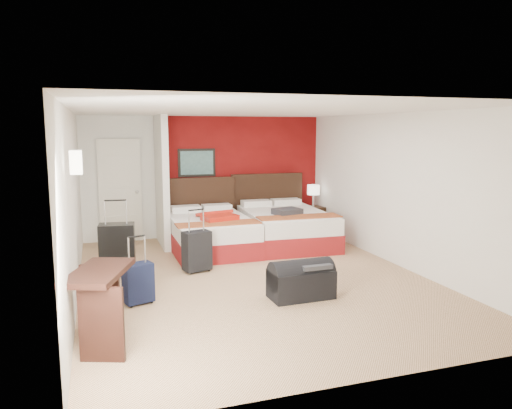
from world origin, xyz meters
name	(u,v)px	position (x,y,z in m)	size (l,w,h in m)	color
ground	(253,278)	(0.00, 0.00, 0.00)	(6.50, 6.50, 0.00)	tan
room_walls	(147,189)	(-1.40, 1.42, 1.26)	(5.02, 6.52, 2.50)	white
red_accent_panel	(240,176)	(0.75, 3.23, 1.25)	(3.50, 0.04, 2.50)	maroon
partition_wall	(162,181)	(-1.00, 2.61, 1.25)	(0.12, 1.20, 2.50)	silver
entry_door	(120,191)	(-1.75, 3.20, 1.02)	(0.82, 0.06, 2.05)	silver
bed_left	(211,234)	(-0.22, 1.90, 0.31)	(1.43, 2.04, 0.61)	silver
bed_right	(286,228)	(1.29, 1.93, 0.32)	(1.51, 2.15, 0.65)	white
red_suitcase_open	(217,216)	(-0.12, 1.80, 0.66)	(0.60, 0.82, 0.10)	#B71D0F
jacket_bundle	(287,211)	(1.19, 1.63, 0.70)	(0.48, 0.38, 0.12)	#313135
nightstand	(313,220)	(2.26, 2.78, 0.29)	(0.41, 0.41, 0.57)	#311E10
table_lamp	(313,196)	(2.26, 2.78, 0.81)	(0.27, 0.27, 0.47)	beige
suitcase_black	(117,251)	(-1.93, 0.76, 0.39)	(0.52, 0.33, 0.78)	black
suitcase_charcoal	(197,252)	(-0.74, 0.62, 0.31)	(0.42, 0.26, 0.62)	black
suitcase_navy	(138,285)	(-1.74, -0.58, 0.25)	(0.36, 0.22, 0.50)	black
duffel_bag	(301,282)	(0.34, -1.02, 0.21)	(0.84, 0.45, 0.43)	black
jacket_draped	(313,265)	(0.49, -1.07, 0.45)	(0.41, 0.35, 0.05)	#313236
desk	(101,307)	(-2.21, -1.69, 0.40)	(0.48, 0.97, 0.81)	black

